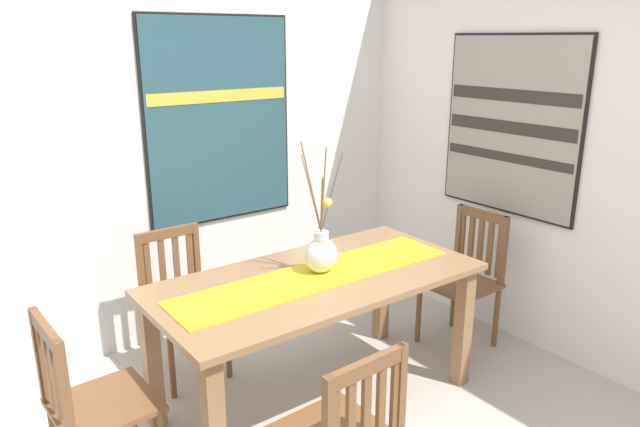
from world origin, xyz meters
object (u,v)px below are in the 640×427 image
object	(u,v)px
centerpiece_vase	(321,252)
chair_2	(90,403)
dining_table	(317,296)
painting_on_side_wall	(511,125)
chair_1	(466,276)
chair_3	(181,300)
painting_on_back_wall	(220,121)

from	to	relation	value
centerpiece_vase	chair_2	world-z (taller)	centerpiece_vase
dining_table	centerpiece_vase	distance (m)	0.24
centerpiece_vase	chair_2	size ratio (longest dim) A/B	0.80
painting_on_side_wall	dining_table	bearing A→B (deg)	179.10
chair_1	chair_2	world-z (taller)	chair_1
dining_table	chair_2	distance (m)	1.22
centerpiece_vase	chair_2	distance (m)	1.32
chair_1	painting_on_side_wall	xyz separation A→B (m)	(0.34, 0.00, 0.96)
chair_1	chair_3	bearing A→B (deg)	154.63
chair_3	painting_on_back_wall	bearing A→B (deg)	39.90
dining_table	centerpiece_vase	world-z (taller)	centerpiece_vase
centerpiece_vase	painting_on_side_wall	bearing A→B (deg)	-2.00
dining_table	painting_on_side_wall	bearing A→B (deg)	-0.90
dining_table	painting_on_side_wall	xyz separation A→B (m)	(1.55, -0.02, 0.79)
chair_1	chair_3	world-z (taller)	chair_1
painting_on_back_wall	painting_on_side_wall	size ratio (longest dim) A/B	1.19
painting_on_back_wall	painting_on_side_wall	world-z (taller)	painting_on_back_wall
centerpiece_vase	chair_3	world-z (taller)	centerpiece_vase
centerpiece_vase	painting_on_side_wall	xyz separation A→B (m)	(1.50, -0.05, 0.56)
centerpiece_vase	painting_on_side_wall	size ratio (longest dim) A/B	0.62
chair_2	painting_on_back_wall	distance (m)	2.03
dining_table	chair_1	size ratio (longest dim) A/B	1.95
painting_on_side_wall	painting_on_back_wall	bearing A→B (deg)	139.26
painting_on_side_wall	chair_2	bearing A→B (deg)	178.96
chair_3	painting_on_side_wall	bearing A→B (deg)	-21.45
chair_3	painting_on_back_wall	size ratio (longest dim) A/B	0.65
chair_1	painting_on_back_wall	distance (m)	1.94
dining_table	centerpiece_vase	size ratio (longest dim) A/B	2.47
chair_2	chair_3	bearing A→B (deg)	44.69
dining_table	chair_1	distance (m)	1.22
chair_1	chair_2	size ratio (longest dim) A/B	1.01
painting_on_side_wall	chair_3	bearing A→B (deg)	158.55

